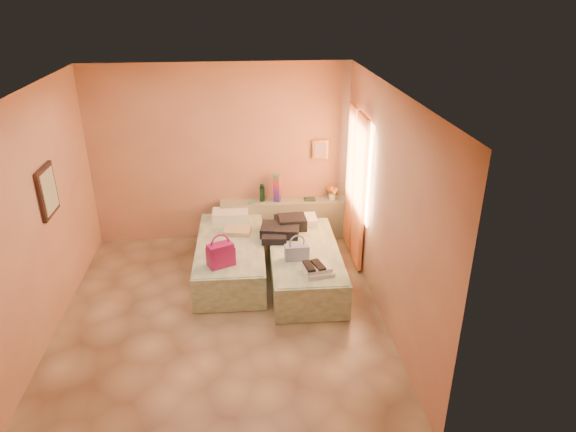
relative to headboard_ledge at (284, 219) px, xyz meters
name	(u,v)px	position (x,y,z in m)	size (l,w,h in m)	color
ground	(223,315)	(-0.98, -2.10, -0.33)	(4.50, 4.50, 0.00)	tan
room_walls	(233,166)	(-0.77, -1.53, 1.46)	(4.02, 4.51, 2.81)	tan
headboard_ledge	(284,219)	(0.00, 0.00, 0.00)	(2.05, 0.30, 0.65)	gray
bed_left	(231,257)	(-0.87, -1.05, -0.08)	(0.90, 2.00, 0.50)	beige
bed_right	(304,265)	(0.16, -1.37, -0.08)	(0.90, 2.00, 0.50)	beige
water_bottle	(262,193)	(-0.35, 0.02, 0.46)	(0.08, 0.08, 0.28)	#123321
rainbow_box	(277,188)	(-0.12, 0.01, 0.55)	(0.10, 0.10, 0.45)	#A2135A
small_dish	(252,203)	(-0.52, -0.07, 0.34)	(0.12, 0.12, 0.03)	#52986F
green_book	(310,199)	(0.41, 0.00, 0.34)	(0.18, 0.13, 0.03)	#23422F
flower_vase	(332,192)	(0.77, 0.00, 0.45)	(0.20, 0.20, 0.26)	white
magenta_handbag	(221,254)	(-0.97, -1.71, 0.33)	(0.34, 0.19, 0.32)	#A2135A
khaki_garment	(237,230)	(-0.76, -0.77, 0.21)	(0.37, 0.30, 0.06)	tan
clothes_pile	(283,229)	(-0.09, -0.89, 0.26)	(0.59, 0.59, 0.18)	black
blue_handbag	(297,253)	(0.02, -1.65, 0.28)	(0.31, 0.13, 0.20)	#3B4C8F
towel_stack	(318,270)	(0.25, -2.02, 0.23)	(0.35, 0.30, 0.10)	white
sandal_pair	(314,266)	(0.19, -2.04, 0.29)	(0.20, 0.27, 0.03)	black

